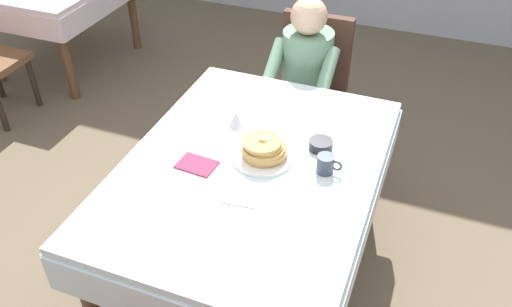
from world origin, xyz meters
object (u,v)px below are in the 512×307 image
object	(u,v)px
breakfast_stack	(264,148)
cup_coffee	(326,164)
spoon_near_edge	(237,204)
knife_right_of_plate	(302,170)
diner_person	(305,72)
syrup_pitcher	(236,119)
dining_table_main	(251,179)
chair_diner	(310,80)
fork_left_of_plate	(223,151)
bowl_butter	(321,145)
plate_breakfast	(263,157)

from	to	relation	value
breakfast_stack	cup_coffee	xyz separation A→B (m)	(0.28, 0.01, -0.01)
spoon_near_edge	knife_right_of_plate	bearing A→B (deg)	51.85
diner_person	syrup_pitcher	xyz separation A→B (m)	(-0.12, -0.76, 0.11)
dining_table_main	cup_coffee	world-z (taller)	cup_coffee
chair_diner	cup_coffee	world-z (taller)	chair_diner
fork_left_of_plate	spoon_near_edge	size ratio (longest dim) A/B	1.20
knife_right_of_plate	chair_diner	bearing A→B (deg)	9.30
knife_right_of_plate	diner_person	bearing A→B (deg)	11.39
bowl_butter	knife_right_of_plate	distance (m)	0.19
breakfast_stack	plate_breakfast	bearing A→B (deg)	-168.59
dining_table_main	bowl_butter	bearing A→B (deg)	40.00
breakfast_stack	knife_right_of_plate	distance (m)	0.19
plate_breakfast	bowl_butter	size ratio (longest dim) A/B	2.55
spoon_near_edge	plate_breakfast	bearing A→B (deg)	84.21
knife_right_of_plate	spoon_near_edge	bearing A→B (deg)	144.64
syrup_pitcher	knife_right_of_plate	bearing A→B (deg)	-28.20
knife_right_of_plate	plate_breakfast	bearing A→B (deg)	79.50
chair_diner	diner_person	world-z (taller)	diner_person
cup_coffee	fork_left_of_plate	bearing A→B (deg)	-176.53
syrup_pitcher	knife_right_of_plate	xyz separation A→B (m)	(0.40, -0.22, -0.04)
dining_table_main	chair_diner	world-z (taller)	chair_diner
chair_diner	breakfast_stack	distance (m)	1.15
syrup_pitcher	fork_left_of_plate	bearing A→B (deg)	-83.94
cup_coffee	knife_right_of_plate	xyz separation A→B (m)	(-0.10, -0.03, -0.04)
bowl_butter	fork_left_of_plate	size ratio (longest dim) A/B	0.61
cup_coffee	spoon_near_edge	xyz separation A→B (m)	(-0.28, -0.33, -0.04)
chair_diner	fork_left_of_plate	xyz separation A→B (m)	(-0.10, -1.13, 0.21)
chair_diner	syrup_pitcher	xyz separation A→B (m)	(-0.12, -0.92, 0.25)
diner_person	plate_breakfast	distance (m)	0.97
diner_person	spoon_near_edge	distance (m)	1.29
bowl_butter	fork_left_of_plate	world-z (taller)	bowl_butter
dining_table_main	plate_breakfast	distance (m)	0.12
dining_table_main	bowl_butter	xyz separation A→B (m)	(0.26, 0.22, 0.11)
diner_person	fork_left_of_plate	world-z (taller)	diner_person
knife_right_of_plate	bowl_butter	bearing A→B (deg)	-15.03
plate_breakfast	bowl_butter	distance (m)	0.28
cup_coffee	spoon_near_edge	distance (m)	0.44
diner_person	breakfast_stack	bearing A→B (deg)	95.53
plate_breakfast	fork_left_of_plate	distance (m)	0.19
bowl_butter	knife_right_of_plate	bearing A→B (deg)	-100.54
chair_diner	bowl_butter	bearing A→B (deg)	108.20
dining_table_main	cup_coffee	size ratio (longest dim) A/B	13.49
diner_person	bowl_butter	size ratio (longest dim) A/B	10.18
syrup_pitcher	spoon_near_edge	world-z (taller)	syrup_pitcher
bowl_butter	breakfast_stack	bearing A→B (deg)	-143.51
breakfast_stack	bowl_butter	size ratio (longest dim) A/B	1.88
breakfast_stack	syrup_pitcher	xyz separation A→B (m)	(-0.22, 0.20, -0.02)
chair_diner	knife_right_of_plate	bearing A→B (deg)	103.79
plate_breakfast	cup_coffee	size ratio (longest dim) A/B	2.48
plate_breakfast	fork_left_of_plate	xyz separation A→B (m)	(-0.19, -0.02, -0.01)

